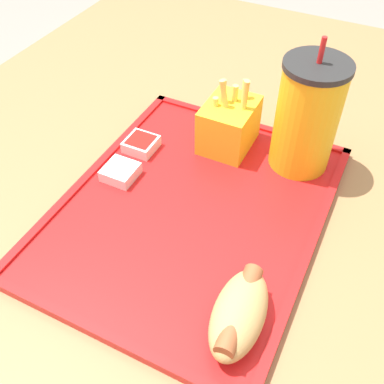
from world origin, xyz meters
name	(u,v)px	position (x,y,z in m)	size (l,w,h in m)	color
dining_table	(181,326)	(0.00, 0.00, 0.37)	(1.39, 1.00, 0.74)	olive
food_tray	(192,209)	(0.01, 0.03, 0.74)	(0.44, 0.35, 0.01)	red
soda_cup	(307,116)	(-0.15, 0.13, 0.83)	(0.09, 0.09, 0.20)	gold
hot_dog_far	(239,313)	(0.15, 0.15, 0.77)	(0.12, 0.06, 0.05)	tan
fries_carton	(229,124)	(-0.14, 0.02, 0.79)	(0.09, 0.07, 0.12)	gold
sauce_cup_mayo	(121,171)	(0.00, -0.09, 0.76)	(0.05, 0.05, 0.02)	silver
sauce_cup_ketchup	(141,144)	(-0.07, -0.10, 0.76)	(0.05, 0.05, 0.02)	silver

